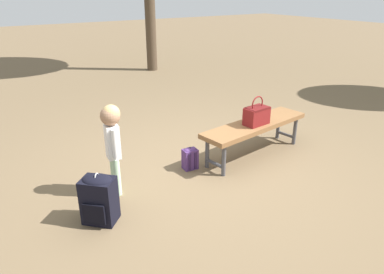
{
  "coord_description": "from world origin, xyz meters",
  "views": [
    {
      "loc": [
        2.22,
        3.09,
        2.05
      ],
      "look_at": [
        0.16,
        -0.08,
        0.45
      ],
      "focal_mm": 33.39,
      "sensor_mm": 36.0,
      "label": 1
    }
  ],
  "objects_px": {
    "handbag": "(257,115)",
    "child_standing": "(112,136)",
    "park_bench": "(255,127)",
    "backpack_small": "(190,158)",
    "backpack_large": "(99,198)"
  },
  "relations": [
    {
      "from": "park_bench",
      "to": "backpack_large",
      "type": "relative_size",
      "value": 3.23
    },
    {
      "from": "park_bench",
      "to": "backpack_large",
      "type": "height_order",
      "value": "backpack_large"
    },
    {
      "from": "handbag",
      "to": "park_bench",
      "type": "bearing_deg",
      "value": -125.41
    },
    {
      "from": "park_bench",
      "to": "child_standing",
      "type": "xyz_separation_m",
      "value": [
        1.86,
        -0.09,
        0.26
      ]
    },
    {
      "from": "backpack_small",
      "to": "child_standing",
      "type": "bearing_deg",
      "value": 2.06
    },
    {
      "from": "park_bench",
      "to": "backpack_large",
      "type": "distance_m",
      "value": 2.2
    },
    {
      "from": "handbag",
      "to": "child_standing",
      "type": "relative_size",
      "value": 0.37
    },
    {
      "from": "handbag",
      "to": "backpack_large",
      "type": "height_order",
      "value": "handbag"
    },
    {
      "from": "park_bench",
      "to": "child_standing",
      "type": "bearing_deg",
      "value": -2.89
    },
    {
      "from": "park_bench",
      "to": "handbag",
      "type": "distance_m",
      "value": 0.19
    },
    {
      "from": "park_bench",
      "to": "handbag",
      "type": "xyz_separation_m",
      "value": [
        0.03,
        0.04,
        0.18
      ]
    },
    {
      "from": "child_standing",
      "to": "handbag",
      "type": "bearing_deg",
      "value": 175.68
    },
    {
      "from": "park_bench",
      "to": "handbag",
      "type": "bearing_deg",
      "value": 54.59
    },
    {
      "from": "park_bench",
      "to": "backpack_small",
      "type": "distance_m",
      "value": 0.95
    },
    {
      "from": "handbag",
      "to": "backpack_small",
      "type": "relative_size",
      "value": 1.27
    }
  ]
}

